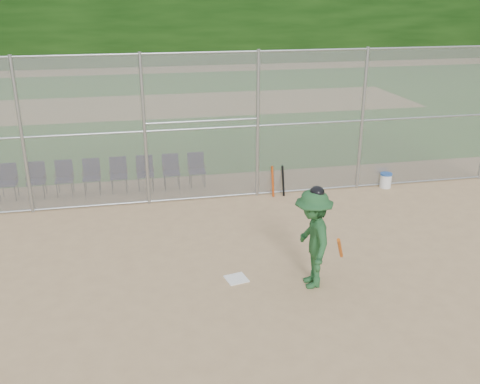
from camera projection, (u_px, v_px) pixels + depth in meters
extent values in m
plane|color=tan|center=(266.00, 290.00, 10.30)|extent=(100.00, 100.00, 0.00)
plane|color=#24631D|center=(178.00, 105.00, 26.77)|extent=(100.00, 100.00, 0.00)
plane|color=tan|center=(178.00, 105.00, 26.77)|extent=(24.00, 24.00, 0.00)
cube|color=gray|center=(221.00, 128.00, 14.16)|extent=(16.00, 0.02, 4.00)
cylinder|color=#9EA3A8|center=(220.00, 52.00, 13.47)|extent=(16.00, 0.05, 0.05)
cube|color=white|center=(236.00, 279.00, 10.69)|extent=(0.49, 0.49, 0.02)
imported|color=#215429|center=(312.00, 239.00, 10.16)|extent=(0.83, 1.33, 1.97)
ellipsoid|color=black|center=(315.00, 192.00, 9.82)|extent=(0.27, 0.30, 0.23)
cylinder|color=#D95D14|center=(340.00, 248.00, 9.88)|extent=(0.38, 0.58, 0.66)
cylinder|color=white|center=(386.00, 181.00, 15.58)|extent=(0.32, 0.32, 0.39)
cylinder|color=#244F9E|center=(386.00, 174.00, 15.51)|extent=(0.34, 0.34, 0.05)
cylinder|color=#D84C14|center=(273.00, 181.00, 14.89)|extent=(0.06, 0.26, 0.84)
cylinder|color=black|center=(283.00, 181.00, 14.94)|extent=(0.06, 0.29, 0.83)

